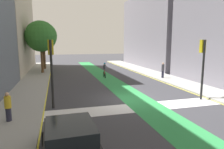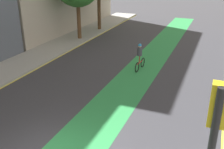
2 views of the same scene
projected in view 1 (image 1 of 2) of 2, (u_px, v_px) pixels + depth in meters
name	position (u px, v px, depth m)	size (l,w,h in m)	color
ground_plane	(127.00, 99.00, 15.31)	(120.00, 120.00, 0.00)	#38383D
bike_lane_paint	(136.00, 99.00, 15.49)	(2.40, 60.00, 0.01)	#2D8C47
crosswalk_band	(137.00, 107.00, 13.40)	(12.00, 1.80, 0.01)	silver
sidewalk_left	(20.00, 107.00, 13.32)	(3.00, 60.00, 0.15)	#9E9E99
curb_stripe_left	(44.00, 106.00, 13.73)	(0.16, 60.00, 0.01)	yellow
sidewalk_right	(210.00, 92.00, 17.27)	(3.00, 60.00, 0.15)	#9E9E99
curb_stripe_right	(195.00, 94.00, 16.89)	(0.16, 60.00, 0.01)	yellow
traffic_signal_near_right	(203.00, 58.00, 14.94)	(0.35, 0.52, 4.47)	black
traffic_signal_near_left	(51.00, 61.00, 12.91)	(0.35, 0.52, 4.45)	black
car_black_left_near	(70.00, 143.00, 7.05)	(2.13, 4.25, 1.57)	black
cyclist_in_lane	(105.00, 70.00, 24.63)	(0.32, 1.73, 1.86)	black
pedestrian_sidewalk_right_a	(163.00, 70.00, 23.66)	(0.34, 0.34, 1.80)	#262638
pedestrian_sidewalk_left_a	(8.00, 107.00, 10.62)	(0.34, 0.34, 1.56)	#262638
street_tree_near	(41.00, 36.00, 27.16)	(4.16, 4.16, 7.03)	brown
street_tree_far	(43.00, 36.00, 31.21)	(4.16, 4.16, 7.24)	brown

